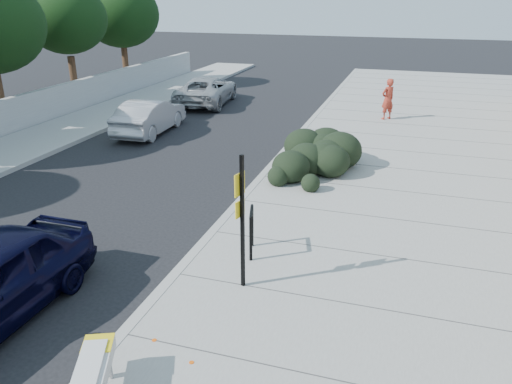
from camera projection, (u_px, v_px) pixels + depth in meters
ground at (176, 280)px, 10.14m from camera, size 120.00×120.00×0.00m
sidewalk_near at (456, 214)px, 12.97m from camera, size 11.20×50.00×0.15m
curb_near at (252, 189)px, 14.53m from camera, size 0.22×50.00×0.17m
curb_far at (26, 163)px, 16.76m from camera, size 0.22×50.00×0.17m
tree_far_e at (66, 19)px, 24.44m from camera, size 4.00×4.00×5.90m
tree_far_f at (121, 15)px, 28.86m from camera, size 4.40×4.40×6.07m
bike_rack at (251, 227)px, 10.65m from camera, size 0.23×0.68×1.02m
sign_post at (242, 215)px, 9.13m from camera, size 0.14×0.30×2.65m
hedge at (317, 150)px, 15.60m from camera, size 1.86×3.66×1.37m
wagon_silver at (150, 116)px, 20.38m from camera, size 1.68×4.27×1.38m
suv_silver at (207, 90)px, 25.69m from camera, size 2.90×5.27×1.40m
pedestrian at (388, 99)px, 21.91m from camera, size 0.76×0.76×1.79m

